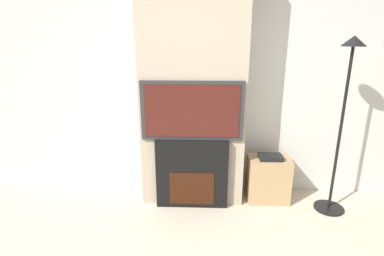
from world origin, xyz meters
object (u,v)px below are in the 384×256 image
Objects in this scene: fireplace at (192,173)px; television at (192,111)px; media_stand at (268,178)px; floor_lamp at (344,105)px.

television is at bearing -90.00° from fireplace.
fireplace reaches higher than media_stand.
television is 1.23m from media_stand.
media_stand is (-0.65, 0.19, -0.92)m from floor_lamp.
fireplace is 0.74× the size of television.
television is at bearing 178.72° from floor_lamp.
media_stand is (0.88, 0.15, -0.12)m from fireplace.
media_stand is (0.88, 0.15, -0.84)m from television.
television is at bearing -170.11° from media_stand.
fireplace is at bearing 90.00° from television.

